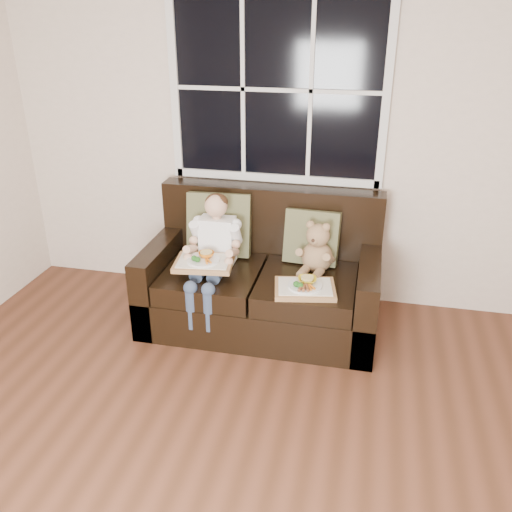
% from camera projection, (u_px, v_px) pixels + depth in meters
% --- Properties ---
extents(room_walls, '(4.52, 5.02, 2.71)m').
position_uv_depth(room_walls, '(176.00, 217.00, 1.72)').
color(room_walls, beige).
rests_on(room_walls, ground).
extents(window_back, '(1.62, 0.04, 1.37)m').
position_uv_depth(window_back, '(277.00, 90.00, 3.92)').
color(window_back, black).
rests_on(window_back, room_walls).
extents(loveseat, '(1.70, 0.92, 0.96)m').
position_uv_depth(loveseat, '(263.00, 283.00, 4.07)').
color(loveseat, black).
rests_on(loveseat, ground).
extents(pillow_left, '(0.50, 0.26, 0.49)m').
position_uv_depth(pillow_left, '(219.00, 224.00, 4.12)').
color(pillow_left, '#5C603B').
rests_on(pillow_left, loveseat).
extents(pillow_right, '(0.41, 0.21, 0.41)m').
position_uv_depth(pillow_right, '(312.00, 237.00, 4.00)').
color(pillow_right, '#5C603B').
rests_on(pillow_right, loveseat).
extents(child, '(0.37, 0.59, 0.83)m').
position_uv_depth(child, '(214.00, 245.00, 3.90)').
color(child, white).
rests_on(child, loveseat).
extents(teddy_bear, '(0.26, 0.32, 0.39)m').
position_uv_depth(teddy_bear, '(317.00, 251.00, 3.88)').
color(teddy_bear, '#A07F55').
rests_on(teddy_bear, loveseat).
extents(tray_left, '(0.44, 0.35, 0.09)m').
position_uv_depth(tray_left, '(204.00, 262.00, 3.79)').
color(tray_left, tan).
rests_on(tray_left, child).
extents(tray_right, '(0.45, 0.38, 0.09)m').
position_uv_depth(tray_right, '(305.00, 287.00, 3.65)').
color(tray_right, tan).
rests_on(tray_right, loveseat).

